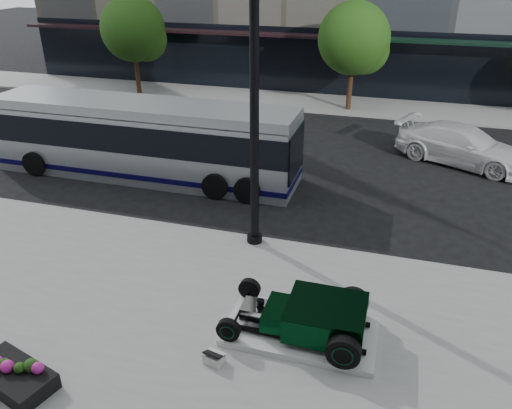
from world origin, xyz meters
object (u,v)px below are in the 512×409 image
(transit_bus, at_px, (144,139))
(white_sedan, at_px, (462,145))
(hot_rod, at_px, (316,317))
(lamppost, at_px, (254,117))
(flower_planter, at_px, (13,375))

(transit_bus, distance_m, white_sedan, 12.98)
(white_sedan, bearing_deg, hot_rod, -173.18)
(lamppost, xyz_separation_m, transit_bus, (-5.65, 3.97, -2.49))
(flower_planter, relative_size, transit_bus, 0.16)
(lamppost, distance_m, flower_planter, 8.22)
(lamppost, bearing_deg, transit_bus, 144.86)
(lamppost, relative_size, white_sedan, 1.54)
(flower_planter, height_order, white_sedan, white_sedan)
(lamppost, height_order, transit_bus, lamppost)
(hot_rod, relative_size, white_sedan, 0.60)
(flower_planter, height_order, transit_bus, transit_bus)
(hot_rod, distance_m, transit_bus, 11.20)
(transit_bus, bearing_deg, lamppost, -35.14)
(flower_planter, bearing_deg, white_sedan, 58.72)
(lamppost, height_order, flower_planter, lamppost)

